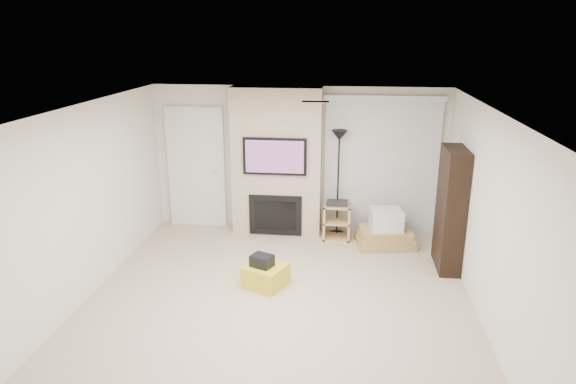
# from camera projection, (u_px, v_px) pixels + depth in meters

# --- Properties ---
(floor) EXTENTS (5.00, 5.50, 0.00)m
(floor) POSITION_uv_depth(u_px,v_px,m) (277.00, 305.00, 6.58)
(floor) COLOR tan
(floor) RESTS_ON ground
(ceiling) EXTENTS (5.00, 5.50, 0.00)m
(ceiling) POSITION_uv_depth(u_px,v_px,m) (276.00, 110.00, 5.83)
(ceiling) COLOR white
(ceiling) RESTS_ON wall_back
(wall_back) EXTENTS (5.00, 0.00, 2.50)m
(wall_back) POSITION_uv_depth(u_px,v_px,m) (298.00, 160.00, 8.81)
(wall_back) COLOR silver
(wall_back) RESTS_ON ground
(wall_front) EXTENTS (5.00, 0.00, 2.50)m
(wall_front) POSITION_uv_depth(u_px,v_px,m) (223.00, 346.00, 3.60)
(wall_front) COLOR silver
(wall_front) RESTS_ON ground
(wall_left) EXTENTS (0.00, 5.50, 2.50)m
(wall_left) POSITION_uv_depth(u_px,v_px,m) (81.00, 206.00, 6.48)
(wall_left) COLOR silver
(wall_left) RESTS_ON ground
(wall_right) EXTENTS (0.00, 5.50, 2.50)m
(wall_right) POSITION_uv_depth(u_px,v_px,m) (491.00, 222.00, 5.92)
(wall_right) COLOR silver
(wall_right) RESTS_ON ground
(hvac_vent) EXTENTS (0.35, 0.18, 0.01)m
(hvac_vent) POSITION_uv_depth(u_px,v_px,m) (315.00, 102.00, 6.54)
(hvac_vent) COLOR silver
(hvac_vent) RESTS_ON ceiling
(ottoman) EXTENTS (0.66, 0.66, 0.30)m
(ottoman) POSITION_uv_depth(u_px,v_px,m) (266.00, 275.00, 7.05)
(ottoman) COLOR gold
(ottoman) RESTS_ON floor
(black_bag) EXTENTS (0.35, 0.32, 0.16)m
(black_bag) POSITION_uv_depth(u_px,v_px,m) (262.00, 261.00, 6.96)
(black_bag) COLOR black
(black_bag) RESTS_ON ottoman
(fireplace_wall) EXTENTS (1.50, 0.47, 2.50)m
(fireplace_wall) POSITION_uv_depth(u_px,v_px,m) (277.00, 163.00, 8.65)
(fireplace_wall) COLOR tan
(fireplace_wall) RESTS_ON floor
(entry_door) EXTENTS (1.02, 0.11, 2.14)m
(entry_door) POSITION_uv_depth(u_px,v_px,m) (197.00, 168.00, 9.03)
(entry_door) COLOR silver
(entry_door) RESTS_ON floor
(vertical_blinds) EXTENTS (1.98, 0.10, 2.37)m
(vertical_blinds) POSITION_uv_depth(u_px,v_px,m) (381.00, 161.00, 8.60)
(vertical_blinds) COLOR silver
(vertical_blinds) RESTS_ON floor
(floor_lamp) EXTENTS (0.27, 0.27, 1.82)m
(floor_lamp) POSITION_uv_depth(u_px,v_px,m) (339.00, 153.00, 8.44)
(floor_lamp) COLOR black
(floor_lamp) RESTS_ON floor
(av_stand) EXTENTS (0.45, 0.38, 0.66)m
(av_stand) POSITION_uv_depth(u_px,v_px,m) (337.00, 219.00, 8.61)
(av_stand) COLOR tan
(av_stand) RESTS_ON floor
(box_stack) EXTENTS (1.00, 0.81, 0.61)m
(box_stack) POSITION_uv_depth(u_px,v_px,m) (385.00, 231.00, 8.38)
(box_stack) COLOR tan
(box_stack) RESTS_ON floor
(bookshelf) EXTENTS (0.30, 0.80, 1.80)m
(bookshelf) POSITION_uv_depth(u_px,v_px,m) (451.00, 209.00, 7.40)
(bookshelf) COLOR black
(bookshelf) RESTS_ON floor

